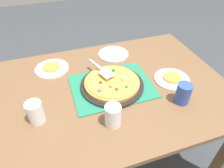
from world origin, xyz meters
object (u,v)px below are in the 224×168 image
at_px(served_slice_right, 172,77).
at_px(cup_near, 183,93).
at_px(served_slice_left, 52,67).
at_px(cup_corner, 113,116).
at_px(pizza_server, 102,70).
at_px(pizza_pan, 112,85).
at_px(pizza, 112,82).
at_px(plate_far_right, 172,79).
at_px(cup_far, 35,112).
at_px(plate_side, 113,54).
at_px(plate_near_left, 52,69).

bearing_deg(served_slice_right, cup_near, 74.00).
xyz_separation_m(served_slice_left, cup_corner, (-0.24, 0.56, 0.04)).
relative_size(cup_corner, pizza_server, 0.52).
distance_m(pizza_pan, served_slice_right, 0.38).
height_order(pizza, plate_far_right, pizza).
distance_m(plate_far_right, served_slice_right, 0.01).
relative_size(plate_far_right, cup_far, 1.83).
xyz_separation_m(plate_far_right, served_slice_left, (0.70, -0.35, 0.01)).
xyz_separation_m(served_slice_right, cup_corner, (0.46, 0.21, 0.04)).
bearing_deg(pizza_server, served_slice_right, 160.05).
relative_size(pizza, served_slice_right, 3.00).
xyz_separation_m(plate_far_right, plate_side, (0.25, -0.39, 0.00)).
bearing_deg(served_slice_left, plate_side, -174.67).
relative_size(plate_near_left, cup_far, 1.83).
bearing_deg(cup_near, served_slice_left, -39.48).
xyz_separation_m(plate_side, pizza_server, (0.16, 0.25, 0.07)).
relative_size(plate_far_right, cup_near, 1.83).
bearing_deg(plate_near_left, pizza_pan, 137.84).
distance_m(served_slice_right, pizza_server, 0.44).
xyz_separation_m(pizza_pan, pizza, (-0.00, 0.00, 0.02)).
relative_size(pizza_pan, served_slice_right, 3.45).
height_order(pizza, plate_near_left, pizza).
height_order(plate_far_right, cup_corner, cup_corner).
bearing_deg(cup_corner, served_slice_right, -155.48).
bearing_deg(plate_far_right, cup_near, 74.00).
xyz_separation_m(pizza, plate_side, (-0.12, -0.34, -0.03)).
bearing_deg(cup_corner, pizza, -107.56).
xyz_separation_m(plate_near_left, served_slice_right, (-0.70, 0.35, 0.01)).
distance_m(served_slice_left, cup_far, 0.44).
bearing_deg(served_slice_right, pizza, -8.58).
distance_m(served_slice_left, pizza_server, 0.36).
distance_m(cup_near, cup_corner, 0.41).
distance_m(plate_far_right, served_slice_left, 0.79).
bearing_deg(cup_corner, cup_near, -176.23).
bearing_deg(served_slice_right, pizza_pan, -8.59).
distance_m(pizza, plate_near_left, 0.44).
xyz_separation_m(pizza_pan, cup_near, (-0.32, 0.24, 0.05)).
bearing_deg(pizza_pan, cup_near, 143.44).
height_order(plate_near_left, cup_near, cup_near).
relative_size(served_slice_right, pizza_server, 0.48).
height_order(plate_side, pizza_server, pizza_server).
distance_m(plate_near_left, cup_corner, 0.62).
xyz_separation_m(plate_far_right, cup_near, (0.05, 0.18, 0.06)).
height_order(cup_far, pizza_server, cup_far).
bearing_deg(plate_side, pizza, 69.96).
bearing_deg(served_slice_right, served_slice_left, -26.60).
height_order(pizza_pan, plate_far_right, pizza_pan).
relative_size(pizza_pan, cup_corner, 3.17).
distance_m(pizza_pan, cup_corner, 0.28).
distance_m(served_slice_left, served_slice_right, 0.79).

